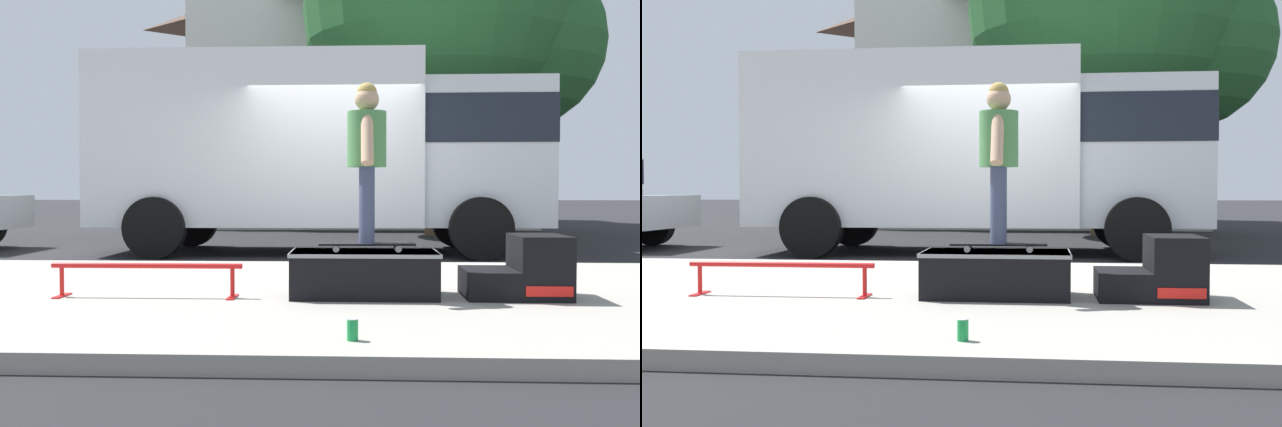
{
  "view_description": "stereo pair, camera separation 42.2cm",
  "coord_description": "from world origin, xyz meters",
  "views": [
    {
      "loc": [
        0.29,
        -9.2,
        0.98
      ],
      "look_at": [
        -0.06,
        -2.0,
        0.76
      ],
      "focal_mm": 40.14,
      "sensor_mm": 36.0,
      "label": 1
    },
    {
      "loc": [
        0.72,
        -9.16,
        0.98
      ],
      "look_at": [
        -0.06,
        -2.0,
        0.76
      ],
      "focal_mm": 40.14,
      "sensor_mm": 36.0,
      "label": 2
    }
  ],
  "objects": [
    {
      "name": "box_truck",
      "position": [
        -0.24,
        2.2,
        1.7
      ],
      "size": [
        6.91,
        2.63,
        3.05
      ],
      "color": "silver",
      "rests_on": "ground"
    },
    {
      "name": "street_tree_main",
      "position": [
        2.49,
        6.91,
        4.86
      ],
      "size": [
        6.65,
        6.04,
        8.06
      ],
      "color": "brown",
      "rests_on": "ground"
    },
    {
      "name": "skater_kid",
      "position": [
        0.39,
        -3.38,
        1.32
      ],
      "size": [
        0.32,
        0.67,
        1.3
      ],
      "color": "#3F4766",
      "rests_on": "skateboard"
    },
    {
      "name": "grind_rail",
      "position": [
        -1.4,
        -3.49,
        0.33
      ],
      "size": [
        1.56,
        0.28,
        0.28
      ],
      "color": "red",
      "rests_on": "sidewalk_slab"
    },
    {
      "name": "ground_plane",
      "position": [
        0.0,
        0.0,
        0.0
      ],
      "size": [
        140.0,
        140.0,
        0.0
      ],
      "primitive_type": "plane",
      "color": "black"
    },
    {
      "name": "soda_can",
      "position": [
        0.28,
        -5.1,
        0.18
      ],
      "size": [
        0.07,
        0.07,
        0.13
      ],
      "color": "#198C3F",
      "rests_on": "sidewalk_slab"
    },
    {
      "name": "skate_box",
      "position": [
        0.37,
        -3.35,
        0.32
      ],
      "size": [
        1.2,
        0.68,
        0.37
      ],
      "color": "black",
      "rests_on": "sidewalk_slab"
    },
    {
      "name": "kicker_ramp",
      "position": [
        1.66,
        -3.35,
        0.33
      ],
      "size": [
        0.82,
        0.63,
        0.51
      ],
      "color": "black",
      "rests_on": "sidewalk_slab"
    },
    {
      "name": "sidewalk_slab",
      "position": [
        0.0,
        -3.0,
        0.06
      ],
      "size": [
        50.0,
        5.0,
        0.12
      ],
      "primitive_type": "cube",
      "color": "gray",
      "rests_on": "ground"
    },
    {
      "name": "skateboard",
      "position": [
        0.39,
        -3.38,
        0.55
      ],
      "size": [
        0.79,
        0.23,
        0.07
      ],
      "color": "black",
      "rests_on": "skate_box"
    },
    {
      "name": "house_behind",
      "position": [
        0.41,
        12.87,
        4.24
      ],
      "size": [
        9.54,
        8.23,
        8.4
      ],
      "color": "silver",
      "rests_on": "ground"
    }
  ]
}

